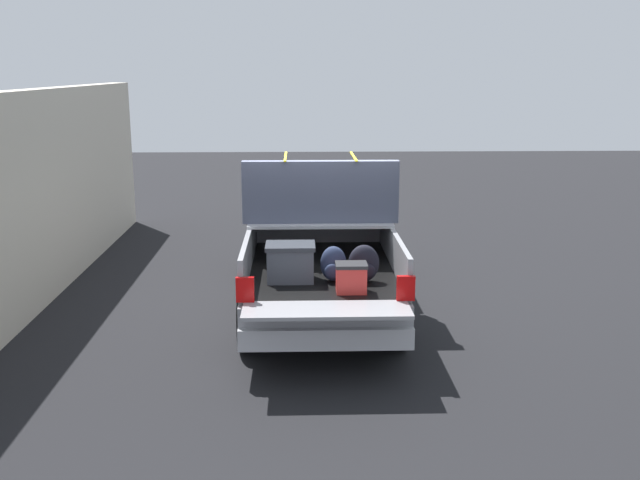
% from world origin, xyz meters
% --- Properties ---
extents(ground_plane, '(40.00, 40.00, 0.00)m').
position_xyz_m(ground_plane, '(0.00, 0.00, 0.00)').
color(ground_plane, black).
extents(pickup_truck, '(6.05, 2.06, 2.23)m').
position_xyz_m(pickup_truck, '(0.34, 0.00, 0.96)').
color(pickup_truck, gray).
rests_on(pickup_truck, ground_plane).
extents(building_facade, '(10.57, 0.36, 3.09)m').
position_xyz_m(building_facade, '(0.67, 4.15, 1.54)').
color(building_facade, beige).
rests_on(building_facade, ground_plane).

